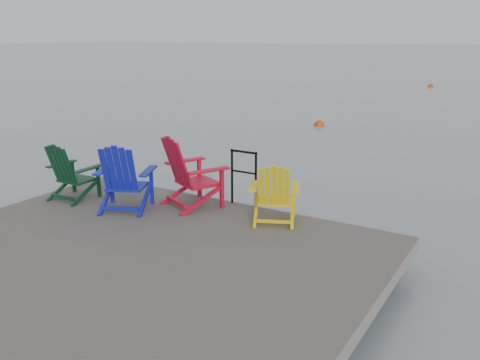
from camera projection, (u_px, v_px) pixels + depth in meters
The scene contains 9 objects.
ground at pixel (129, 292), 6.46m from camera, with size 400.00×400.00×0.00m, color gray.
dock at pixel (127, 267), 6.36m from camera, with size 6.00×5.00×1.40m.
handrail at pixel (244, 173), 8.06m from camera, with size 0.48×0.04×0.90m.
chair_green at pixel (71, 171), 8.37m from camera, with size 0.77×0.72×0.95m.
chair_blue at pixel (124, 177), 7.83m from camera, with size 1.04×1.00×1.06m.
chair_red at pixel (190, 171), 8.01m from camera, with size 1.11×1.07×1.14m.
chair_yellow at pixel (274, 193), 7.32m from camera, with size 0.88×0.85×0.90m.
buoy_a at pixel (319, 126), 18.38m from camera, with size 0.39×0.39×0.39m, color red.
buoy_b at pixel (431, 87), 32.35m from camera, with size 0.36×0.36×0.36m, color red.
Camera 1 is at (4.22, -4.25, 3.14)m, focal length 38.00 mm.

